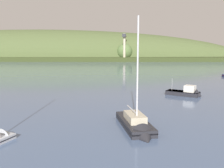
{
  "coord_description": "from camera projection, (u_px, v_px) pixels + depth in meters",
  "views": [
    {
      "loc": [
        1.17,
        1.68,
        8.05
      ],
      "look_at": [
        -3.61,
        44.28,
        1.96
      ],
      "focal_mm": 36.66,
      "sensor_mm": 36.0,
      "label": 1
    }
  ],
  "objects": [
    {
      "name": "far_shoreline_hill",
      "position": [
        38.0,
        60.0,
        223.28
      ],
      "size": [
        541.95,
        120.2,
        58.06
      ],
      "rotation": [
        0.0,
        0.0,
        0.1
      ],
      "color": "#35401E",
      "rests_on": "ground"
    },
    {
      "name": "sailboat_midwater_white",
      "position": [
        137.0,
        128.0,
        23.81
      ],
      "size": [
        4.78,
        8.7,
        12.72
      ],
      "rotation": [
        0.0,
        0.0,
        5.0
      ],
      "color": "#232328",
      "rests_on": "ground"
    },
    {
      "name": "dockside_crane",
      "position": [
        124.0,
        48.0,
        183.79
      ],
      "size": [
        4.82,
        14.83,
        22.37
      ],
      "rotation": [
        0.0,
        0.0,
        1.49
      ],
      "color": "#4C4C51",
      "rests_on": "ground"
    },
    {
      "name": "fishing_boat_moored",
      "position": [
        187.0,
        93.0,
        42.01
      ],
      "size": [
        6.66,
        4.99,
        3.89
      ],
      "rotation": [
        0.0,
        0.0,
        5.8
      ],
      "color": "#232328",
      "rests_on": "ground"
    }
  ]
}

